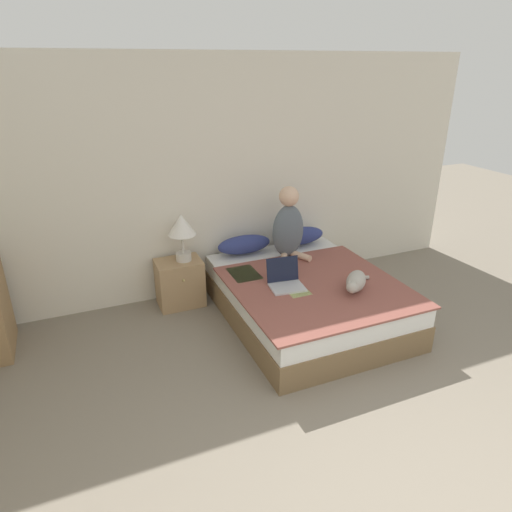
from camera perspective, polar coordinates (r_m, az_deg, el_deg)
The scene contains 9 objects.
wall_back at distance 5.01m, azimuth -4.12°, elevation 9.59°, with size 6.12×0.05×2.55m.
bed at distance 4.67m, azimuth 6.34°, elevation -5.31°, with size 1.59×1.97×0.47m.
pillow_near at distance 5.08m, azimuth -1.50°, elevation 1.45°, with size 0.62×0.24×0.20m.
pillow_far at distance 5.36m, azimuth 5.43°, elevation 2.51°, with size 0.62×0.24×0.20m.
person_sitting at distance 4.92m, azimuth 4.07°, elevation 3.74°, with size 0.37×0.36×0.79m.
cat_tabby at distance 4.35m, azimuth 12.35°, elevation -3.16°, with size 0.44×0.39×0.18m.
laptop_open at distance 4.36m, azimuth 3.71°, elevation -3.12°, with size 0.35×0.33×0.25m.
nightstand at distance 4.98m, azimuth -9.50°, elevation -3.32°, with size 0.48×0.38×0.51m.
table_lamp at distance 4.75m, azimuth -9.27°, elevation 3.44°, with size 0.29×0.29×0.51m.
Camera 1 is at (-1.57, -0.80, 2.45)m, focal length 32.00 mm.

